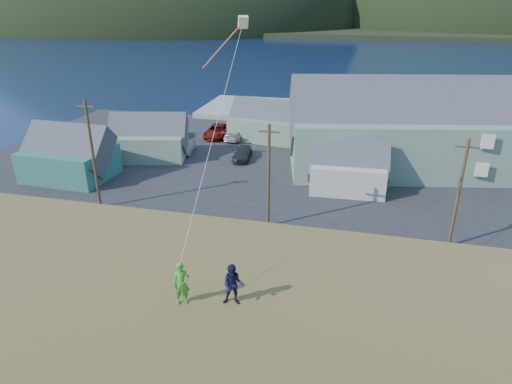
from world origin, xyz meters
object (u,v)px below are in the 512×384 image
at_px(lodge, 456,129).
at_px(kite_flyer_navy, 233,285).
at_px(wharf, 285,110).
at_px(shed_white, 348,168).
at_px(shed_teal, 68,155).
at_px(shed_palegreen_far, 267,121).
at_px(shed_palegreen_near, 149,138).
at_px(kite_flyer_green, 181,284).

distance_m(lodge, kite_flyer_navy, 39.00).
height_order(wharf, shed_white, shed_white).
relative_size(shed_white, kite_flyer_navy, 4.76).
xyz_separation_m(shed_teal, shed_palegreen_far, (16.68, 17.98, -0.12)).
distance_m(shed_palegreen_near, kite_flyer_green, 38.11).
height_order(wharf, kite_flyer_green, kite_flyer_green).
height_order(shed_palegreen_near, kite_flyer_green, kite_flyer_green).
xyz_separation_m(shed_white, kite_flyer_navy, (-2.99, -28.64, 5.72)).
bearing_deg(kite_flyer_green, shed_palegreen_far, 73.41).
relative_size(wharf, kite_flyer_navy, 16.25).
xyz_separation_m(shed_teal, kite_flyer_navy, (24.78, -25.11, 5.44)).
distance_m(wharf, shed_white, 31.45).
relative_size(shed_teal, shed_white, 1.17).
distance_m(lodge, shed_palegreen_near, 33.32).
bearing_deg(lodge, wharf, 123.83).
height_order(wharf, shed_teal, shed_teal).
bearing_deg(shed_palegreen_far, wharf, 98.94).
height_order(shed_palegreen_near, shed_palegreen_far, shed_palegreen_far).
height_order(shed_teal, shed_palegreen_near, shed_teal).
xyz_separation_m(wharf, shed_teal, (-16.39, -32.80, 2.11)).
distance_m(lodge, kite_flyer_green, 40.02).
xyz_separation_m(kite_flyer_green, kite_flyer_navy, (1.80, 0.40, -0.03)).
distance_m(shed_teal, shed_palegreen_near, 9.22).
xyz_separation_m(shed_palegreen_far, kite_flyer_navy, (8.11, -43.09, 5.56)).
height_order(wharf, shed_palegreen_far, shed_palegreen_far).
distance_m(wharf, shed_teal, 36.72).
distance_m(shed_palegreen_far, kite_flyer_green, 44.30).
bearing_deg(shed_palegreen_near, shed_palegreen_far, 28.53).
relative_size(shed_teal, shed_palegreen_near, 0.92).
xyz_separation_m(shed_palegreen_near, shed_palegreen_far, (11.57, 10.30, 0.05)).
relative_size(wharf, lodge, 0.73).
height_order(shed_palegreen_far, kite_flyer_navy, kite_flyer_navy).
bearing_deg(shed_teal, wharf, 65.81).
relative_size(shed_palegreen_near, kite_flyer_green, 5.85).
bearing_deg(kite_flyer_navy, lodge, 61.29).
bearing_deg(shed_teal, shed_palegreen_far, 49.51).
xyz_separation_m(wharf, shed_palegreen_near, (-11.28, -25.12, 1.94)).
relative_size(shed_white, shed_palegreen_far, 0.75).
height_order(wharf, kite_flyer_navy, kite_flyer_navy).
relative_size(shed_palegreen_near, kite_flyer_navy, 6.06).
bearing_deg(wharf, lodge, -44.56).
relative_size(kite_flyer_green, kite_flyer_navy, 1.04).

